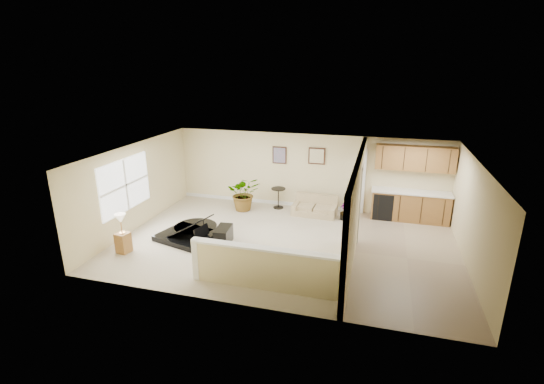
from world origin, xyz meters
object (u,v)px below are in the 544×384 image
(accent_table, at_px, (278,195))
(loveseat, at_px, (315,205))
(piano_bench, at_px, (223,236))
(lamp_stand, at_px, (123,236))
(piano, at_px, (187,218))
(small_plant, at_px, (345,213))
(palm_plant, at_px, (244,193))

(accent_table, bearing_deg, loveseat, -10.44)
(piano_bench, relative_size, lamp_stand, 0.68)
(piano, distance_m, small_plant, 4.84)
(piano_bench, xyz_separation_m, small_plant, (2.97, 2.67, -0.02))
(piano, bearing_deg, small_plant, 46.05)
(small_plant, bearing_deg, piano, -148.94)
(piano, distance_m, loveseat, 4.16)
(accent_table, bearing_deg, piano_bench, -103.00)
(palm_plant, bearing_deg, lamp_stand, -117.70)
(loveseat, xyz_separation_m, small_plant, (0.97, -0.20, -0.08))
(piano, height_order, small_plant, piano)
(small_plant, height_order, lamp_stand, lamp_stand)
(piano_bench, height_order, small_plant, small_plant)
(piano, bearing_deg, piano_bench, 6.37)
(piano, bearing_deg, palm_plant, 86.17)
(piano, bearing_deg, accent_table, 72.33)
(accent_table, height_order, small_plant, accent_table)
(palm_plant, bearing_deg, piano, -108.83)
(accent_table, xyz_separation_m, palm_plant, (-1.04, -0.48, 0.13))
(piano_bench, relative_size, accent_table, 1.03)
(lamp_stand, bearing_deg, accent_table, 54.58)
(loveseat, height_order, palm_plant, palm_plant)
(accent_table, distance_m, palm_plant, 1.16)
(piano_bench, xyz_separation_m, loveseat, (2.00, 2.87, 0.06))
(piano, xyz_separation_m, loveseat, (3.16, 2.69, -0.27))
(piano, xyz_separation_m, small_plant, (4.14, 2.49, -0.35))
(piano_bench, bearing_deg, accent_table, 77.00)
(accent_table, xyz_separation_m, lamp_stand, (-3.02, -4.25, 0.00))
(palm_plant, relative_size, small_plant, 2.51)
(piano_bench, xyz_separation_m, palm_plant, (-0.33, 2.62, 0.34))
(palm_plant, distance_m, small_plant, 3.32)
(small_plant, bearing_deg, piano_bench, -138.12)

